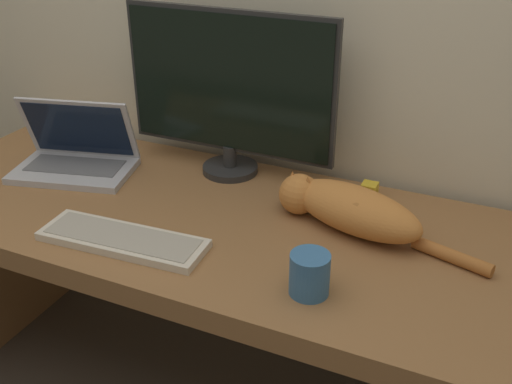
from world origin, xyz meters
TOP-DOWN VIEW (x-y plane):
  - desk at (0.00, 0.35)m, footprint 1.76×0.70m
  - monitor at (-0.05, 0.61)m, footprint 0.64×0.17m
  - laptop at (-0.48, 0.42)m, footprint 0.39×0.29m
  - external_keyboard at (-0.11, 0.14)m, footprint 0.43×0.15m
  - cat at (0.37, 0.43)m, footprint 0.55×0.24m
  - coffee_mug at (0.37, 0.14)m, footprint 0.09×0.09m
  - small_toy at (0.37, 0.62)m, footprint 0.04×0.04m

SIDE VIEW (x-z plane):
  - desk at x=0.00m, z-range 0.22..0.94m
  - external_keyboard at x=-0.11m, z-range 0.71..0.74m
  - small_toy at x=0.37m, z-range 0.71..0.76m
  - laptop at x=-0.48m, z-range 0.65..0.87m
  - coffee_mug at x=0.37m, z-range 0.71..0.81m
  - cat at x=0.37m, z-range 0.72..0.83m
  - monitor at x=-0.05m, z-range 0.73..1.21m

